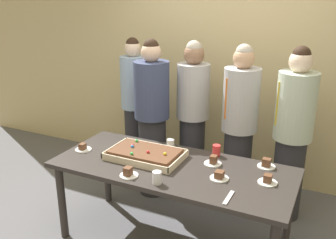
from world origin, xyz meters
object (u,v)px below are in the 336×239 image
(person_serving_front, at_px, (292,134))
(person_far_right_suit, at_px, (152,118))
(plated_slice_center_back, at_px, (128,173))
(plated_slice_near_left, at_px, (268,180))
(plated_slice_center_front, at_px, (266,164))
(drink_cup_far_end, at_px, (157,178))
(cake_server_utensil, at_px, (229,198))
(sheet_cake, at_px, (145,154))
(party_table, at_px, (172,175))
(plated_slice_far_left, at_px, (213,161))
(plated_slice_near_right, at_px, (83,148))
(plated_slice_far_right, at_px, (219,176))
(person_left_edge_reaching, at_px, (134,105))
(drink_cup_middle, at_px, (216,150))
(person_striped_tie_right, at_px, (239,127))
(person_green_shirt_behind, at_px, (193,116))
(drink_cup_nearest, at_px, (171,144))

(person_serving_front, distance_m, person_far_right_suit, 1.43)
(plated_slice_center_back, bearing_deg, plated_slice_near_left, 19.94)
(plated_slice_center_front, bearing_deg, drink_cup_far_end, -136.78)
(plated_slice_center_back, relative_size, cake_server_utensil, 0.75)
(sheet_cake, relative_size, person_far_right_suit, 0.38)
(party_table, height_order, plated_slice_far_left, plated_slice_far_left)
(plated_slice_near_right, bearing_deg, plated_slice_far_right, 0.73)
(person_left_edge_reaching, bearing_deg, plated_slice_far_right, 16.74)
(party_table, height_order, person_serving_front, person_serving_front)
(person_left_edge_reaching, bearing_deg, drink_cup_middle, 25.36)
(cake_server_utensil, distance_m, person_striped_tie_right, 1.22)
(cake_server_utensil, bearing_deg, party_table, 153.13)
(person_green_shirt_behind, distance_m, person_far_right_suit, 0.45)
(party_table, height_order, plated_slice_near_left, plated_slice_near_left)
(person_far_right_suit, relative_size, person_left_edge_reaching, 1.03)
(person_left_edge_reaching, bearing_deg, person_green_shirt_behind, 49.64)
(plated_slice_center_front, xyz_separation_m, person_far_right_suit, (-1.31, 0.41, 0.09))
(plated_slice_near_right, height_order, person_serving_front, person_serving_front)
(sheet_cake, bearing_deg, person_left_edge_reaching, 125.17)
(sheet_cake, distance_m, plated_slice_far_right, 0.72)
(plated_slice_near_right, height_order, plated_slice_center_back, plated_slice_center_back)
(sheet_cake, xyz_separation_m, person_serving_front, (1.12, 0.86, 0.08))
(person_green_shirt_behind, bearing_deg, person_far_right_suit, -48.36)
(plated_slice_near_right, xyz_separation_m, drink_cup_nearest, (0.72, 0.37, 0.03))
(drink_cup_middle, distance_m, person_striped_tie_right, 0.53)
(plated_slice_near_right, bearing_deg, person_left_edge_reaching, 96.64)
(sheet_cake, xyz_separation_m, person_striped_tie_right, (0.60, 0.85, 0.08))
(plated_slice_near_left, bearing_deg, plated_slice_center_back, -160.06)
(plated_slice_center_front, bearing_deg, party_table, -155.87)
(party_table, relative_size, plated_slice_center_back, 13.53)
(sheet_cake, height_order, drink_cup_far_end, drink_cup_far_end)
(plated_slice_center_front, xyz_separation_m, drink_cup_nearest, (-0.88, -0.02, 0.02))
(plated_slice_center_front, distance_m, person_green_shirt_behind, 1.18)
(person_green_shirt_behind, distance_m, person_left_edge_reaching, 0.79)
(drink_cup_far_end, bearing_deg, person_left_edge_reaching, 126.43)
(person_striped_tie_right, bearing_deg, person_left_edge_reaching, -62.99)
(cake_server_utensil, xyz_separation_m, person_far_right_suit, (-1.17, 1.03, 0.11))
(plated_slice_far_right, height_order, cake_server_utensil, plated_slice_far_right)
(plated_slice_near_right, relative_size, plated_slice_far_left, 1.00)
(plated_slice_far_right, height_order, person_striped_tie_right, person_striped_tie_right)
(drink_cup_nearest, bearing_deg, plated_slice_near_left, -15.11)
(plated_slice_center_back, distance_m, person_serving_front, 1.63)
(plated_slice_near_left, height_order, plated_slice_near_right, plated_slice_near_left)
(sheet_cake, height_order, person_green_shirt_behind, person_green_shirt_behind)
(plated_slice_near_right, bearing_deg, person_striped_tie_right, 38.23)
(plated_slice_near_left, height_order, drink_cup_far_end, drink_cup_far_end)
(plated_slice_near_right, xyz_separation_m, plated_slice_far_right, (1.32, 0.02, 0.00))
(plated_slice_center_front, distance_m, person_left_edge_reaching, 1.90)
(plated_slice_center_back, bearing_deg, drink_cup_far_end, -1.73)
(plated_slice_far_left, xyz_separation_m, drink_cup_far_end, (-0.27, -0.51, 0.02))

